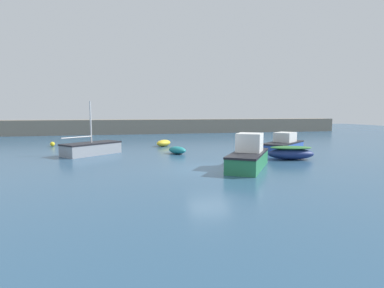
# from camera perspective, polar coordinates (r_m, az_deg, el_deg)

# --- Properties ---
(ground_plane) EXTENTS (120.00, 120.00, 0.20)m
(ground_plane) POSITION_cam_1_polar(r_m,az_deg,el_deg) (18.36, 3.28, -5.13)
(ground_plane) COLOR #2D5170
(harbor_breakwater) EXTENTS (64.81, 3.99, 2.28)m
(harbor_breakwater) POSITION_cam_1_polar(r_m,az_deg,el_deg) (49.77, -7.31, 3.37)
(harbor_breakwater) COLOR gray
(harbor_breakwater) RESTS_ON ground_plane
(motorboat_grey_hull) EXTENTS (5.48, 4.95, 1.63)m
(motorboat_grey_hull) POSITION_cam_1_polar(r_m,az_deg,el_deg) (28.43, 17.06, 0.01)
(motorboat_grey_hull) COLOR #2D56B7
(motorboat_grey_hull) RESTS_ON ground_plane
(sailboat_twin_hulled) EXTENTS (4.85, 4.51, 4.34)m
(sailboat_twin_hulled) POSITION_cam_1_polar(r_m,az_deg,el_deg) (25.89, -18.58, -0.78)
(sailboat_twin_hulled) COLOR gray
(sailboat_twin_hulled) RESTS_ON ground_plane
(motorboat_with_cabin) EXTENTS (4.42, 5.35, 2.16)m
(motorboat_with_cabin) POSITION_cam_1_polar(r_m,az_deg,el_deg) (18.91, 10.72, -2.24)
(motorboat_with_cabin) COLOR #287A4C
(motorboat_with_cabin) RESTS_ON ground_plane
(fishing_dinghy_green) EXTENTS (2.07, 2.11, 0.66)m
(fishing_dinghy_green) POSITION_cam_1_polar(r_m,az_deg,el_deg) (30.69, -5.43, 0.19)
(fishing_dinghy_green) COLOR yellow
(fishing_dinghy_green) RESTS_ON ground_plane
(dinghy_near_pier) EXTENTS (1.79, 2.07, 0.61)m
(dinghy_near_pier) POSITION_cam_1_polar(r_m,az_deg,el_deg) (25.03, -2.82, -1.17)
(dinghy_near_pier) COLOR teal
(dinghy_near_pier) RESTS_ON ground_plane
(rowboat_with_red_cover) EXTENTS (3.61, 2.19, 0.99)m
(rowboat_with_red_cover) POSITION_cam_1_polar(r_m,az_deg,el_deg) (23.16, 18.29, -1.58)
(rowboat_with_red_cover) COLOR navy
(rowboat_with_red_cover) RESTS_ON ground_plane
(mooring_buoy_orange) EXTENTS (0.45, 0.45, 0.45)m
(mooring_buoy_orange) POSITION_cam_1_polar(r_m,az_deg,el_deg) (38.00, 11.40, 1.08)
(mooring_buoy_orange) COLOR orange
(mooring_buoy_orange) RESTS_ON ground_plane
(mooring_buoy_yellow) EXTENTS (0.46, 0.46, 0.46)m
(mooring_buoy_yellow) POSITION_cam_1_polar(r_m,az_deg,el_deg) (33.64, -25.05, -0.01)
(mooring_buoy_yellow) COLOR yellow
(mooring_buoy_yellow) RESTS_ON ground_plane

